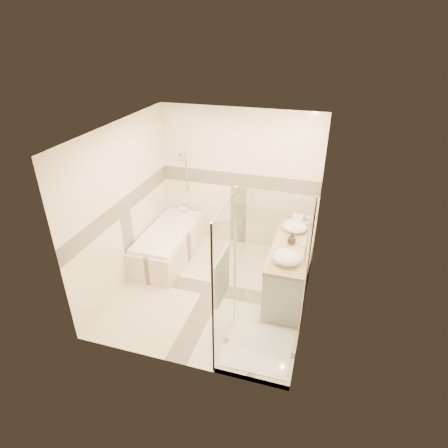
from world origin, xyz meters
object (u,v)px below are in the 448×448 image
(vanity, at_px, (290,268))
(amenity_bottle_b, at_px, (292,239))
(bathtub, at_px, (169,242))
(vessel_sink_far, at_px, (287,257))
(amenity_bottle_a, at_px, (292,238))
(shower_enclosure, at_px, (252,316))
(vessel_sink_near, at_px, (295,226))

(vanity, height_order, amenity_bottle_b, amenity_bottle_b)
(bathtub, bearing_deg, amenity_bottle_b, -9.10)
(vanity, distance_m, amenity_bottle_b, 0.51)
(vessel_sink_far, height_order, amenity_bottle_b, amenity_bottle_b)
(vanity, xyz_separation_m, amenity_bottle_b, (-0.02, 0.01, 0.51))
(vanity, height_order, vessel_sink_far, vessel_sink_far)
(amenity_bottle_a, distance_m, amenity_bottle_b, 0.06)
(vanity, distance_m, vessel_sink_far, 0.70)
(shower_enclosure, distance_m, vessel_sink_far, 0.93)
(vessel_sink_far, relative_size, amenity_bottle_a, 2.69)
(amenity_bottle_a, bearing_deg, shower_enclosure, -101.53)
(vanity, height_order, vessel_sink_near, vessel_sink_near)
(bathtub, relative_size, amenity_bottle_a, 11.73)
(vessel_sink_far, bearing_deg, bathtub, 158.64)
(bathtub, bearing_deg, vessel_sink_near, 1.74)
(vanity, bearing_deg, shower_enclosure, -102.97)
(vanity, bearing_deg, amenity_bottle_a, 106.87)
(bathtub, relative_size, shower_enclosure, 0.83)
(vessel_sink_near, relative_size, amenity_bottle_b, 2.35)
(shower_enclosure, bearing_deg, amenity_bottle_b, 77.97)
(shower_enclosure, relative_size, vessel_sink_far, 5.23)
(vessel_sink_far, bearing_deg, vessel_sink_near, 90.00)
(vessel_sink_near, xyz_separation_m, amenity_bottle_b, (0.00, -0.41, 0.00))
(vessel_sink_near, height_order, amenity_bottle_b, amenity_bottle_b)
(vessel_sink_near, relative_size, amenity_bottle_a, 2.68)
(bathtub, xyz_separation_m, shower_enclosure, (1.86, -1.62, 0.20))
(bathtub, distance_m, amenity_bottle_b, 2.25)
(amenity_bottle_a, relative_size, amenity_bottle_b, 0.88)
(shower_enclosure, bearing_deg, vessel_sink_near, 80.81)
(vanity, relative_size, amenity_bottle_a, 11.18)
(shower_enclosure, distance_m, vessel_sink_near, 1.76)
(vessel_sink_near, distance_m, amenity_bottle_a, 0.35)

